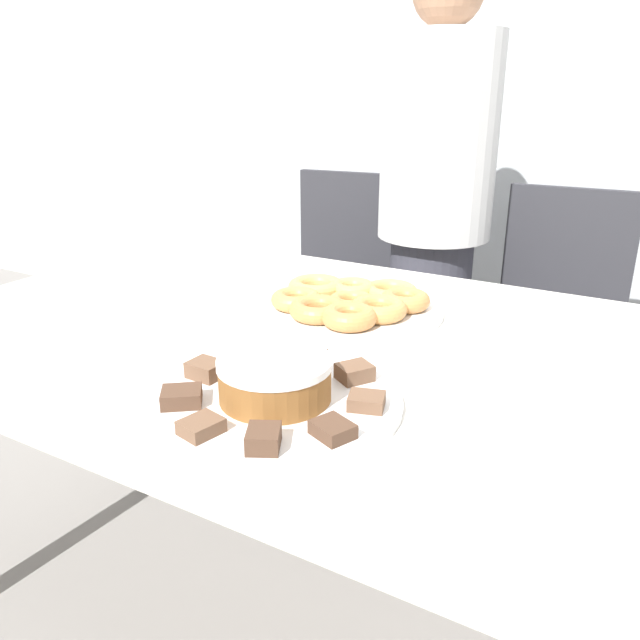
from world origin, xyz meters
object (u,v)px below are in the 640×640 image
Objects in this scene: office_chair_left at (334,305)px; frosted_cake at (275,379)px; person_standing at (434,217)px; plate_cake at (276,401)px; plate_donuts at (352,310)px; office_chair_right at (549,345)px.

office_chair_left is 5.22× the size of frosted_cake.
person_standing reaches higher than office_chair_left.
person_standing is 8.94× the size of frosted_cake.
plate_cake is at bearing 0.00° from frosted_cake.
plate_donuts is 0.44m from frosted_cake.
office_chair_left is 2.34× the size of plate_cake.
plate_donuts is at bearing -83.19° from person_standing.
person_standing is at bearing 96.81° from plate_donuts.
person_standing reaches higher than plate_donuts.
office_chair_left is at bearing 170.88° from person_standing.
person_standing is at bearing -171.82° from office_chair_right.
office_chair_right is 5.22× the size of frosted_cake.
office_chair_right is 1.30m from frosted_cake.
plate_donuts is (0.09, -0.74, -0.07)m from person_standing.
office_chair_right is at bearing 69.81° from plate_donuts.
office_chair_left is 2.32× the size of plate_donuts.
plate_donuts is 2.25× the size of frosted_cake.
office_chair_left is (-0.39, 0.06, -0.38)m from person_standing.
frosted_cake is at bearing -71.13° from office_chair_left.
person_standing is at bearing 98.67° from plate_cake.
plate_cake is 0.99× the size of plate_donuts.
plate_cake and plate_donuts have the same top height.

